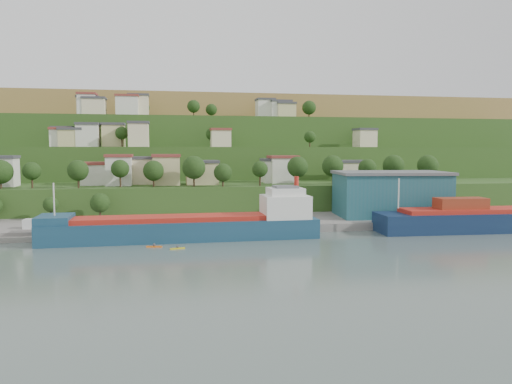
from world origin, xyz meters
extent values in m
plane|color=#4B5B55|center=(0.00, 0.00, 0.00)|extent=(500.00, 500.00, 0.00)
cube|color=slate|center=(20.00, 28.00, 0.00)|extent=(220.00, 26.00, 4.00)
cube|color=slate|center=(-55.00, 22.00, 0.00)|extent=(40.00, 18.00, 2.40)
cube|color=#284719|center=(0.00, 56.00, 0.00)|extent=(260.00, 32.00, 20.00)
cube|color=#284719|center=(0.00, 86.00, 0.00)|extent=(280.00, 32.00, 44.00)
cube|color=#284719|center=(0.00, 116.00, 0.00)|extent=(300.00, 32.00, 70.00)
cube|color=olive|center=(0.00, 190.00, 0.00)|extent=(360.00, 120.00, 96.00)
cube|color=silver|center=(-66.22, 54.62, 14.20)|extent=(8.45, 7.24, 8.41)
cube|color=#3F3F44|center=(-66.22, 54.62, 18.86)|extent=(9.05, 7.84, 0.90)
cube|color=silver|center=(-39.05, 56.70, 13.15)|extent=(8.98, 7.88, 6.29)
cube|color=brown|center=(-39.05, 56.70, 16.74)|extent=(9.58, 8.48, 0.90)
cube|color=silver|center=(-31.84, 52.67, 14.36)|extent=(7.55, 7.73, 8.73)
cube|color=brown|center=(-31.84, 52.67, 19.18)|extent=(8.15, 8.33, 0.90)
cube|color=beige|center=(-26.25, 58.63, 13.97)|extent=(9.98, 8.40, 7.94)
cube|color=#3F3F44|center=(-26.25, 58.63, 18.39)|extent=(10.58, 9.00, 0.90)
cube|color=#CDC184|center=(-17.55, 52.90, 14.36)|extent=(8.22, 8.76, 8.72)
cube|color=brown|center=(-17.55, 52.90, 19.17)|extent=(8.82, 9.36, 0.90)
cube|color=#CDC184|center=(-6.42, 52.02, 13.40)|extent=(10.00, 7.29, 6.80)
cube|color=#3F3F44|center=(-6.42, 52.02, 17.25)|extent=(10.60, 7.89, 0.90)
cube|color=silver|center=(19.11, 57.91, 13.59)|extent=(9.59, 7.99, 7.18)
cube|color=#3F3F44|center=(19.11, 57.91, 17.63)|extent=(10.19, 8.59, 0.90)
cube|color=silver|center=(20.84, 56.13, 14.10)|extent=(8.87, 7.98, 8.20)
cube|color=brown|center=(20.84, 56.13, 18.65)|extent=(9.47, 8.58, 0.90)
cube|color=beige|center=(46.90, 61.08, 13.23)|extent=(9.76, 8.96, 6.46)
cube|color=#3F3F44|center=(46.90, 61.08, 16.91)|extent=(10.36, 9.56, 0.90)
cube|color=silver|center=(-55.05, 87.97, 25.12)|extent=(7.29, 8.65, 6.24)
cube|color=brown|center=(-55.05, 87.97, 28.69)|extent=(7.89, 9.25, 0.90)
cube|color=beige|center=(-54.45, 87.53, 25.30)|extent=(7.14, 7.71, 6.60)
cube|color=#3F3F44|center=(-54.45, 87.53, 29.05)|extent=(7.74, 8.31, 0.90)
cube|color=#CDC184|center=(-51.52, 86.13, 25.06)|extent=(8.07, 7.02, 6.13)
cube|color=#3F3F44|center=(-51.52, 86.13, 28.58)|extent=(8.67, 7.62, 0.90)
cube|color=silver|center=(-45.63, 86.94, 26.00)|extent=(7.74, 8.94, 8.00)
cube|color=#3F3F44|center=(-45.63, 86.94, 30.45)|extent=(8.34, 9.54, 0.90)
cube|color=#CDC184|center=(-36.88, 89.94, 26.09)|extent=(7.93, 8.25, 8.18)
cube|color=#3F3F44|center=(-36.88, 89.94, 30.63)|extent=(8.53, 8.85, 0.90)
cube|color=beige|center=(-27.21, 81.06, 26.18)|extent=(7.12, 8.33, 8.36)
cube|color=#3F3F44|center=(-27.21, 81.06, 30.81)|extent=(7.72, 8.93, 0.90)
cube|color=beige|center=(3.55, 88.80, 25.22)|extent=(7.50, 7.47, 6.45)
cube|color=brown|center=(3.55, 88.80, 28.90)|extent=(8.10, 8.07, 0.90)
cube|color=beige|center=(63.96, 90.64, 25.50)|extent=(7.45, 8.59, 6.99)
cube|color=#3F3F44|center=(63.96, 90.64, 29.44)|extent=(8.05, 9.19, 0.90)
cube|color=silver|center=(-49.03, 110.33, 39.18)|extent=(7.11, 7.46, 8.36)
cube|color=brown|center=(-49.03, 110.33, 43.81)|extent=(7.71, 8.06, 0.90)
cube|color=beige|center=(-48.77, 111.85, 38.58)|extent=(8.61, 7.95, 7.15)
cube|color=#3F3F44|center=(-48.77, 111.85, 42.60)|extent=(9.21, 8.55, 0.90)
cube|color=beige|center=(-46.28, 110.19, 38.33)|extent=(8.86, 7.85, 6.66)
cube|color=#3F3F44|center=(-46.28, 110.19, 42.11)|extent=(9.46, 8.45, 0.90)
cube|color=silver|center=(-33.23, 112.69, 39.07)|extent=(9.12, 8.10, 8.13)
cube|color=brown|center=(-33.23, 112.69, 43.58)|extent=(9.72, 8.70, 0.90)
cube|color=beige|center=(-28.76, 115.76, 39.44)|extent=(8.43, 7.05, 8.87)
cube|color=#3F3F44|center=(-28.76, 115.76, 44.32)|extent=(9.03, 7.65, 0.90)
cube|color=silver|center=(27.69, 120.54, 39.24)|extent=(7.84, 7.84, 8.48)
cube|color=#3F3F44|center=(27.69, 120.54, 43.93)|extent=(8.44, 8.44, 0.90)
cube|color=silver|center=(34.29, 117.80, 38.79)|extent=(9.06, 7.04, 7.58)
cube|color=#3F3F44|center=(34.29, 117.80, 43.03)|extent=(9.66, 7.64, 0.90)
cube|color=#CDC184|center=(36.39, 117.57, 38.29)|extent=(8.30, 8.34, 6.59)
cube|color=#3F3F44|center=(36.39, 117.57, 42.04)|extent=(8.90, 8.94, 0.90)
cylinder|color=#382619|center=(-63.66, 45.08, 11.45)|extent=(0.50, 0.50, 2.90)
sphere|color=black|center=(-63.66, 45.08, 14.79)|extent=(6.84, 6.84, 6.84)
cylinder|color=#382619|center=(-55.37, 45.16, 11.78)|extent=(0.50, 0.50, 3.57)
sphere|color=black|center=(-55.37, 45.16, 14.97)|extent=(5.09, 5.09, 5.09)
cylinder|color=#382619|center=(-42.50, 43.71, 11.72)|extent=(0.50, 0.50, 3.44)
sphere|color=black|center=(-42.50, 43.71, 15.09)|extent=(5.99, 5.99, 5.99)
cylinder|color=#382619|center=(-30.92, 45.10, 12.00)|extent=(0.50, 0.50, 4.01)
sphere|color=black|center=(-30.92, 45.10, 15.47)|extent=(5.32, 5.32, 5.32)
cylinder|color=#382619|center=(-21.31, 44.56, 11.58)|extent=(0.50, 0.50, 3.15)
sphere|color=black|center=(-21.31, 44.56, 14.82)|extent=(6.08, 6.08, 6.08)
cylinder|color=#382619|center=(-9.48, 43.23, 11.91)|extent=(0.50, 0.50, 3.83)
sphere|color=black|center=(-9.48, 43.23, 15.73)|extent=(6.91, 6.91, 6.91)
cylinder|color=#382619|center=(-0.93, 42.18, 11.35)|extent=(0.50, 0.50, 2.70)
sphere|color=black|center=(-0.93, 42.18, 14.20)|extent=(5.45, 5.45, 5.45)
cylinder|color=#382619|center=(10.66, 43.71, 11.88)|extent=(0.50, 0.50, 3.76)
sphere|color=black|center=(10.66, 43.71, 15.09)|extent=(4.87, 4.87, 4.87)
cylinder|color=#382619|center=(22.40, 43.22, 11.98)|extent=(0.50, 0.50, 3.96)
sphere|color=black|center=(22.40, 43.22, 15.72)|extent=(6.41, 6.41, 6.41)
cylinder|color=#382619|center=(34.17, 44.34, 12.00)|extent=(0.50, 0.50, 4.01)
sphere|color=black|center=(34.17, 44.34, 15.87)|extent=(6.77, 6.77, 6.77)
cylinder|color=#382619|center=(45.88, 44.59, 11.75)|extent=(0.50, 0.50, 3.49)
sphere|color=black|center=(45.88, 44.59, 15.12)|extent=(5.90, 5.90, 5.90)
cylinder|color=#382619|center=(55.46, 45.93, 11.97)|extent=(0.50, 0.50, 3.95)
sphere|color=black|center=(55.46, 45.93, 15.86)|extent=(6.95, 6.95, 6.95)
cylinder|color=#382619|center=(67.21, 45.25, 12.00)|extent=(0.50, 0.50, 4.01)
sphere|color=black|center=(67.21, 45.25, 15.87)|extent=(6.77, 6.77, 6.77)
cylinder|color=#382619|center=(3.11, 122.02, 36.35)|extent=(0.50, 0.50, 2.71)
sphere|color=black|center=(3.11, 122.02, 39.13)|extent=(5.17, 5.17, 5.17)
cylinder|color=#382619|center=(46.92, 114.79, 36.67)|extent=(0.50, 0.50, 3.33)
sphere|color=black|center=(46.92, 114.79, 40.07)|extent=(6.33, 6.33, 6.33)
cylinder|color=#382619|center=(38.10, 83.17, 23.40)|extent=(0.50, 0.50, 2.80)
sphere|color=black|center=(38.10, 83.17, 26.04)|extent=(4.51, 4.51, 4.51)
cylinder|color=#382619|center=(-33.44, 84.48, 23.91)|extent=(0.50, 0.50, 3.83)
sphere|color=black|center=(-33.44, 84.48, 27.13)|extent=(4.74, 4.74, 4.74)
cylinder|color=#382619|center=(0.83, 92.63, 23.87)|extent=(0.50, 0.50, 3.74)
sphere|color=black|center=(0.83, 92.63, 27.19)|extent=(5.24, 5.24, 5.24)
cylinder|color=#382619|center=(-5.40, 113.33, 36.61)|extent=(0.50, 0.50, 3.23)
sphere|color=black|center=(-5.40, 113.33, 39.74)|extent=(5.52, 5.52, 5.52)
cylinder|color=#382619|center=(-26.44, 121.85, 36.66)|extent=(0.50, 0.50, 3.32)
sphere|color=black|center=(-26.44, 121.85, 39.53)|extent=(4.41, 4.41, 4.41)
cube|color=#14374C|center=(-14.06, 10.41, 1.37)|extent=(63.93, 10.68, 6.38)
cube|color=#AD2217|center=(-15.89, 10.41, 5.11)|extent=(47.50, 8.69, 1.09)
cube|color=#14374C|center=(-42.33, 10.41, 5.47)|extent=(7.40, 10.10, 1.82)
cube|color=silver|center=(10.56, 10.41, 7.30)|extent=(11.04, 9.23, 5.47)
cube|color=silver|center=(10.56, 10.41, 10.94)|extent=(8.28, 7.38, 1.82)
cube|color=#595B5E|center=(10.56, 10.41, 12.13)|extent=(5.53, 5.53, 0.55)
cylinder|color=#AD2217|center=(13.30, 10.41, 13.22)|extent=(1.11, 1.11, 2.74)
cylinder|color=silver|center=(-42.33, 10.41, 10.03)|extent=(0.33, 0.33, 7.30)
cube|color=silver|center=(-39.60, 10.41, 3.47)|extent=(12.87, 10.43, 0.23)
cube|color=#0D183B|center=(67.00, 9.06, 1.39)|extent=(64.53, 13.68, 7.05)
cube|color=#AD2217|center=(64.86, 9.06, 5.45)|extent=(47.36, 10.95, 1.07)
cylinder|color=silver|center=(39.22, 9.06, 10.15)|extent=(0.36, 0.36, 7.48)
cube|color=maroon|center=(56.32, 9.06, 7.37)|extent=(13.06, 5.94, 2.78)
cube|color=#205662|center=(45.69, 27.17, 8.00)|extent=(31.82, 21.24, 12.00)
cube|color=#595B5E|center=(45.69, 27.17, 14.40)|extent=(32.93, 22.34, 0.80)
cube|color=white|center=(-48.29, 20.91, 2.75)|extent=(6.90, 3.43, 3.10)
cube|color=silver|center=(-41.12, 20.06, 1.64)|extent=(4.50, 1.97, 0.88)
cube|color=orange|center=(-20.47, 2.39, 0.13)|extent=(3.45, 1.23, 0.26)
sphere|color=#3F3F44|center=(-20.47, 2.39, 0.55)|extent=(0.60, 0.60, 0.60)
cube|color=gold|center=(-15.56, -0.44, 0.12)|extent=(3.20, 1.23, 0.24)
sphere|color=#3F3F44|center=(-15.56, -0.44, 0.51)|extent=(0.55, 0.55, 0.55)
camera|label=1|loc=(-17.85, -106.09, 20.99)|focal=35.00mm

